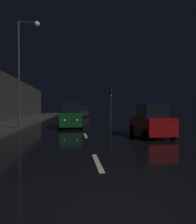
{
  "coord_description": "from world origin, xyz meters",
  "views": [
    {
      "loc": [
        -0.77,
        -3.48,
        1.75
      ],
      "look_at": [
        2.22,
        21.14,
        1.28
      ],
      "focal_mm": 32.78,
      "sensor_mm": 36.0,
      "label": 1
    }
  ],
  "objects_px": {
    "traffic_light_far_right": "(111,95)",
    "car_parked_right_near": "(151,122)",
    "streetlamp_overhead": "(24,60)",
    "car_approaching_headlights": "(71,116)",
    "car_distant_taillights": "(84,112)"
  },
  "relations": [
    {
      "from": "traffic_light_far_right",
      "to": "car_approaching_headlights",
      "type": "relative_size",
      "value": 1.18
    },
    {
      "from": "traffic_light_far_right",
      "to": "car_distant_taillights",
      "type": "bearing_deg",
      "value": -172.6
    },
    {
      "from": "car_parked_right_near",
      "to": "car_distant_taillights",
      "type": "xyz_separation_m",
      "value": [
        -2.54,
        29.8,
        0.04
      ]
    },
    {
      "from": "car_parked_right_near",
      "to": "car_distant_taillights",
      "type": "distance_m",
      "value": 29.9
    },
    {
      "from": "car_approaching_headlights",
      "to": "car_distant_taillights",
      "type": "bearing_deg",
      "value": 174.11
    },
    {
      "from": "traffic_light_far_right",
      "to": "car_parked_right_near",
      "type": "relative_size",
      "value": 1.32
    },
    {
      "from": "traffic_light_far_right",
      "to": "streetlamp_overhead",
      "type": "relative_size",
      "value": 0.6
    },
    {
      "from": "streetlamp_overhead",
      "to": "car_approaching_headlights",
      "type": "relative_size",
      "value": 1.97
    },
    {
      "from": "traffic_light_far_right",
      "to": "car_parked_right_near",
      "type": "distance_m",
      "value": 18.13
    },
    {
      "from": "car_approaching_headlights",
      "to": "car_parked_right_near",
      "type": "bearing_deg",
      "value": 38.06
    },
    {
      "from": "streetlamp_overhead",
      "to": "car_distant_taillights",
      "type": "relative_size",
      "value": 2.11
    },
    {
      "from": "car_distant_taillights",
      "to": "streetlamp_overhead",
      "type": "bearing_deg",
      "value": 166.59
    },
    {
      "from": "car_parked_right_near",
      "to": "car_distant_taillights",
      "type": "relative_size",
      "value": 0.96
    },
    {
      "from": "traffic_light_far_right",
      "to": "car_approaching_headlights",
      "type": "xyz_separation_m",
      "value": [
        -5.76,
        -11.55,
        -2.75
      ]
    },
    {
      "from": "traffic_light_far_right",
      "to": "car_distant_taillights",
      "type": "relative_size",
      "value": 1.26
    }
  ]
}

